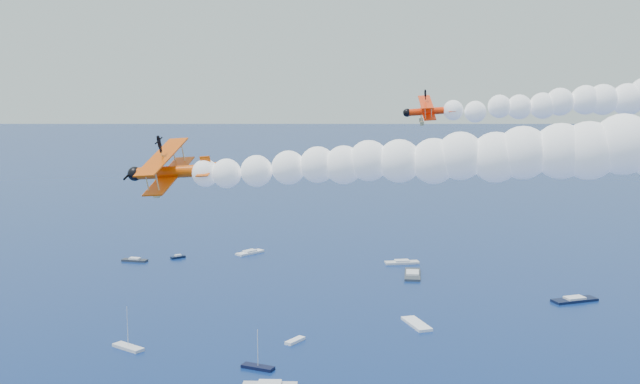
% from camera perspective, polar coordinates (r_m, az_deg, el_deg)
% --- Properties ---
extents(biplane_lead, '(8.17, 9.31, 6.03)m').
position_cam_1_polar(biplane_lead, '(100.33, 7.86, 5.74)').
color(biplane_lead, '#FF2E05').
extents(biplane_trail, '(9.75, 11.53, 8.51)m').
position_cam_1_polar(biplane_trail, '(74.59, -10.55, 1.41)').
color(biplane_trail, '#DE4A04').
extents(smoke_trail_trail, '(61.67, 21.12, 10.92)m').
position_cam_1_polar(smoke_trail_trail, '(69.04, 13.47, 2.70)').
color(smoke_trail_trail, white).
extents(spectator_boats, '(230.32, 175.75, 0.70)m').
position_cam_1_polar(spectator_boats, '(194.87, 7.41, -9.99)').
color(spectator_boats, '#2D313C').
rests_on(spectator_boats, ground).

